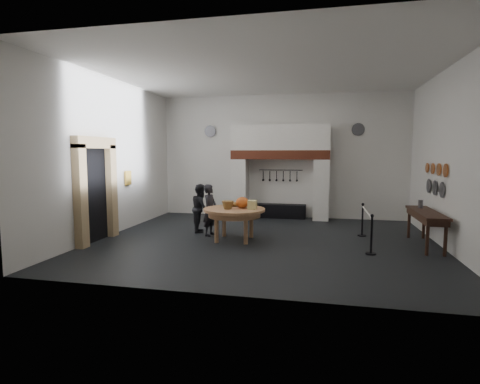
% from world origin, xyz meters
% --- Properties ---
extents(floor, '(9.00, 8.00, 0.02)m').
position_xyz_m(floor, '(0.00, 0.00, 0.00)').
color(floor, black).
rests_on(floor, ground).
extents(ceiling, '(9.00, 8.00, 0.02)m').
position_xyz_m(ceiling, '(0.00, 0.00, 4.50)').
color(ceiling, silver).
rests_on(ceiling, wall_back).
extents(wall_back, '(9.00, 0.02, 4.50)m').
position_xyz_m(wall_back, '(0.00, 4.00, 2.25)').
color(wall_back, silver).
rests_on(wall_back, floor).
extents(wall_front, '(9.00, 0.02, 4.50)m').
position_xyz_m(wall_front, '(0.00, -4.00, 2.25)').
color(wall_front, silver).
rests_on(wall_front, floor).
extents(wall_left, '(0.02, 8.00, 4.50)m').
position_xyz_m(wall_left, '(-4.50, 0.00, 2.25)').
color(wall_left, silver).
rests_on(wall_left, floor).
extents(wall_right, '(0.02, 8.00, 4.50)m').
position_xyz_m(wall_right, '(4.50, 0.00, 2.25)').
color(wall_right, silver).
rests_on(wall_right, floor).
extents(chimney_pier_left, '(0.55, 0.70, 2.15)m').
position_xyz_m(chimney_pier_left, '(-1.48, 3.65, 1.07)').
color(chimney_pier_left, silver).
rests_on(chimney_pier_left, floor).
extents(chimney_pier_right, '(0.55, 0.70, 2.15)m').
position_xyz_m(chimney_pier_right, '(1.48, 3.65, 1.07)').
color(chimney_pier_right, silver).
rests_on(chimney_pier_right, floor).
extents(hearth_brick_band, '(3.50, 0.72, 0.32)m').
position_xyz_m(hearth_brick_band, '(0.00, 3.65, 2.31)').
color(hearth_brick_band, '#9E442B').
rests_on(hearth_brick_band, chimney_pier_left).
extents(chimney_hood, '(3.50, 0.70, 0.90)m').
position_xyz_m(chimney_hood, '(0.00, 3.65, 2.92)').
color(chimney_hood, silver).
rests_on(chimney_hood, hearth_brick_band).
extents(iron_range, '(1.90, 0.45, 0.50)m').
position_xyz_m(iron_range, '(0.00, 3.72, 0.25)').
color(iron_range, black).
rests_on(iron_range, floor).
extents(utensil_rail, '(1.60, 0.02, 0.02)m').
position_xyz_m(utensil_rail, '(0.00, 3.92, 1.75)').
color(utensil_rail, black).
rests_on(utensil_rail, wall_back).
extents(door_recess, '(0.04, 1.10, 2.50)m').
position_xyz_m(door_recess, '(-4.47, -1.00, 1.25)').
color(door_recess, black).
rests_on(door_recess, floor).
extents(door_jamb_near, '(0.22, 0.30, 2.60)m').
position_xyz_m(door_jamb_near, '(-4.38, -1.70, 1.30)').
color(door_jamb_near, tan).
rests_on(door_jamb_near, floor).
extents(door_jamb_far, '(0.22, 0.30, 2.60)m').
position_xyz_m(door_jamb_far, '(-4.38, -0.30, 1.30)').
color(door_jamb_far, tan).
rests_on(door_jamb_far, floor).
extents(door_lintel, '(0.22, 1.70, 0.30)m').
position_xyz_m(door_lintel, '(-4.38, -1.00, 2.65)').
color(door_lintel, tan).
rests_on(door_lintel, door_jamb_near).
extents(wall_plaque, '(0.05, 0.34, 0.44)m').
position_xyz_m(wall_plaque, '(-4.45, 0.80, 1.60)').
color(wall_plaque, gold).
rests_on(wall_plaque, wall_left).
extents(work_table, '(2.07, 2.07, 0.07)m').
position_xyz_m(work_table, '(-0.83, -0.07, 0.84)').
color(work_table, tan).
rests_on(work_table, floor).
extents(pumpkin, '(0.36, 0.36, 0.31)m').
position_xyz_m(pumpkin, '(-0.63, 0.03, 1.03)').
color(pumpkin, '#C7491C').
rests_on(pumpkin, work_table).
extents(cheese_block_big, '(0.22, 0.22, 0.24)m').
position_xyz_m(cheese_block_big, '(-0.33, -0.12, 0.99)').
color(cheese_block_big, '#E2D587').
rests_on(cheese_block_big, work_table).
extents(cheese_block_small, '(0.18, 0.18, 0.20)m').
position_xyz_m(cheese_block_small, '(-0.35, 0.18, 0.97)').
color(cheese_block_small, '#E7E58A').
rests_on(cheese_block_small, work_table).
extents(wicker_basket, '(0.39, 0.39, 0.22)m').
position_xyz_m(wicker_basket, '(-0.98, -0.22, 0.98)').
color(wicker_basket, olive).
rests_on(wicker_basket, work_table).
extents(bread_loaf, '(0.31, 0.18, 0.13)m').
position_xyz_m(bread_loaf, '(-0.93, 0.28, 0.94)').
color(bread_loaf, olive).
rests_on(bread_loaf, work_table).
extents(visitor_near, '(0.45, 0.60, 1.48)m').
position_xyz_m(visitor_near, '(-1.65, 0.35, 0.74)').
color(visitor_near, black).
rests_on(visitor_near, floor).
extents(visitor_far, '(0.72, 0.83, 1.46)m').
position_xyz_m(visitor_far, '(-2.05, 0.75, 0.73)').
color(visitor_far, black).
rests_on(visitor_far, floor).
extents(side_table, '(0.55, 2.20, 0.06)m').
position_xyz_m(side_table, '(4.10, 0.30, 0.87)').
color(side_table, '#341D12').
rests_on(side_table, floor).
extents(pewter_jug, '(0.12, 0.12, 0.22)m').
position_xyz_m(pewter_jug, '(4.10, 0.90, 1.01)').
color(pewter_jug, '#515055').
rests_on(pewter_jug, side_table).
extents(copper_pan_a, '(0.03, 0.34, 0.34)m').
position_xyz_m(copper_pan_a, '(4.46, 0.20, 1.95)').
color(copper_pan_a, '#C6662D').
rests_on(copper_pan_a, wall_right).
extents(copper_pan_b, '(0.03, 0.32, 0.32)m').
position_xyz_m(copper_pan_b, '(4.46, 0.75, 1.95)').
color(copper_pan_b, '#C6662D').
rests_on(copper_pan_b, wall_right).
extents(copper_pan_c, '(0.03, 0.30, 0.30)m').
position_xyz_m(copper_pan_c, '(4.46, 1.30, 1.95)').
color(copper_pan_c, '#C6662D').
rests_on(copper_pan_c, wall_right).
extents(copper_pan_d, '(0.03, 0.28, 0.28)m').
position_xyz_m(copper_pan_d, '(4.46, 1.85, 1.95)').
color(copper_pan_d, '#C6662D').
rests_on(copper_pan_d, wall_right).
extents(pewter_plate_left, '(0.03, 0.40, 0.40)m').
position_xyz_m(pewter_plate_left, '(4.46, 0.40, 1.45)').
color(pewter_plate_left, '#4C4C51').
rests_on(pewter_plate_left, wall_right).
extents(pewter_plate_mid, '(0.03, 0.40, 0.40)m').
position_xyz_m(pewter_plate_mid, '(4.46, 1.00, 1.45)').
color(pewter_plate_mid, '#4C4C51').
rests_on(pewter_plate_mid, wall_right).
extents(pewter_plate_right, '(0.03, 0.40, 0.40)m').
position_xyz_m(pewter_plate_right, '(4.46, 1.60, 1.45)').
color(pewter_plate_right, '#4C4C51').
rests_on(pewter_plate_right, wall_right).
extents(pewter_plate_back_left, '(0.44, 0.03, 0.44)m').
position_xyz_m(pewter_plate_back_left, '(-2.70, 3.96, 3.20)').
color(pewter_plate_back_left, '#4C4C51').
rests_on(pewter_plate_back_left, wall_back).
extents(pewter_plate_back_right, '(0.44, 0.03, 0.44)m').
position_xyz_m(pewter_plate_back_right, '(2.70, 3.96, 3.20)').
color(pewter_plate_back_right, '#4C4C51').
rests_on(pewter_plate_back_right, wall_back).
extents(barrier_post_near, '(0.05, 0.05, 0.90)m').
position_xyz_m(barrier_post_near, '(2.65, -0.80, 0.45)').
color(barrier_post_near, black).
rests_on(barrier_post_near, floor).
extents(barrier_post_far, '(0.05, 0.05, 0.90)m').
position_xyz_m(barrier_post_far, '(2.65, 1.20, 0.45)').
color(barrier_post_far, black).
rests_on(barrier_post_far, floor).
extents(barrier_rope, '(0.04, 2.00, 0.04)m').
position_xyz_m(barrier_rope, '(2.65, 0.20, 0.85)').
color(barrier_rope, white).
rests_on(barrier_rope, barrier_post_near).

